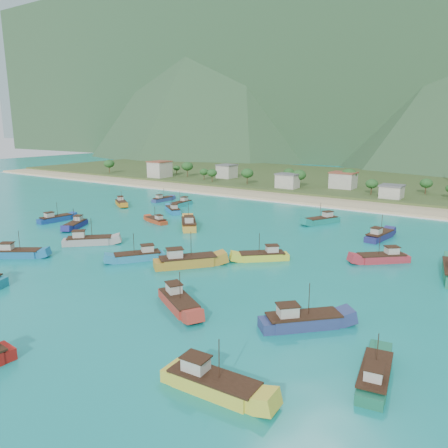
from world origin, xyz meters
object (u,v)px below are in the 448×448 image
Objects in this scene: boat_2 at (55,219)px; boat_6 at (173,210)px; boat_7 at (76,225)px; boat_22 at (382,258)px; boat_9 at (375,377)px; boat_20 at (121,203)px; boat_5 at (17,254)px; boat_26 at (163,200)px; boat_11 at (212,384)px; boat_15 at (379,236)px; boat_28 at (302,321)px; boat_12 at (181,204)px; boat_25 at (187,262)px; boat_29 at (156,221)px; boat_23 at (322,221)px; boat_1 at (179,303)px; boat_21 at (138,257)px; boat_27 at (88,241)px; boat_18 at (189,224)px; boat_8 at (263,257)px.

boat_2 is 35.60m from boat_6.
boat_22 reaches higher than boat_7.
boat_20 is at bearing 141.01° from boat_9.
boat_26 is at bearing 162.48° from boat_5.
boat_11 is 1.02× the size of boat_15.
boat_20 is 105.66m from boat_28.
boat_6 is 11.61m from boat_12.
boat_25 is at bearing 80.02° from boat_5.
boat_22 is (5.53, -18.48, -0.02)m from boat_15.
boat_7 is 85.75m from boat_11.
boat_5 reaches higher than boat_6.
boat_20 is at bearing -91.79° from boat_7.
boat_29 is at bearing -135.81° from boat_11.
boat_15 is at bearing 126.00° from boat_20.
boat_28 is at bearing -104.11° from boat_29.
boat_15 is 1.01× the size of boat_23.
boat_9 is 17.91m from boat_11.
boat_1 is 61.20m from boat_29.
boat_11 reaches higher than boat_7.
boat_29 is at bearing -158.37° from boat_7.
boat_21 is (-22.54, 13.86, -0.03)m from boat_1.
boat_27 reaches higher than boat_6.
boat_26 is (-34.90, 28.06, -0.37)m from boat_18.
boat_11 reaches higher than boat_9.
boat_27 is (-41.17, 16.06, 0.05)m from boat_1.
boat_12 is 21.21m from boat_20.
boat_12 is at bearing -11.78° from boat_26.
boat_23 is (-24.05, 27.47, 0.02)m from boat_22.
boat_21 reaches higher than boat_29.
boat_5 is 1.16× the size of boat_29.
boat_6 is 22.88m from boat_18.
boat_12 is at bearing -122.09° from boat_7.
boat_22 reaches higher than boat_5.
boat_23 is at bearing -168.46° from boat_11.
boat_8 is 45.38m from boat_9.
boat_8 is (-1.07, 28.65, -0.04)m from boat_1.
boat_2 is 35.71m from boat_5.
boat_2 is at bearing -155.47° from boat_27.
boat_20 is (-41.11, 13.51, -0.26)m from boat_18.
boat_12 is at bearing 76.24° from boat_2.
boat_5 is 62.00m from boat_20.
boat_28 is (64.40, 3.63, 0.13)m from boat_5.
boat_8 is at bearing -90.74° from boat_29.
boat_7 is 45.97m from boat_26.
boat_1 is at bearing 128.55° from boat_7.
boat_1 reaches higher than boat_22.
boat_26 reaches higher than boat_29.
boat_18 is 1.04× the size of boat_23.
boat_5 is 64.70m from boat_11.
boat_1 is 63.86m from boat_7.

